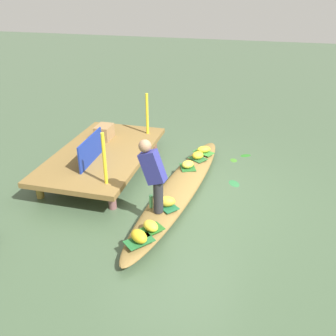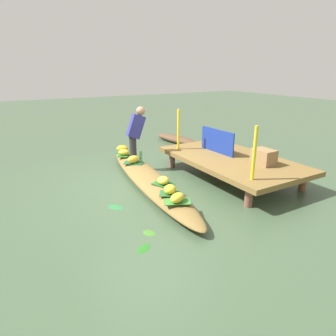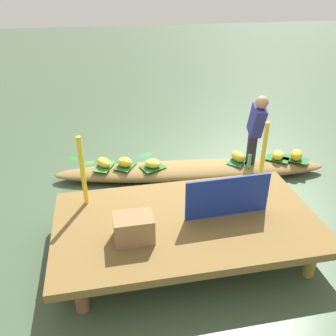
{
  "view_description": "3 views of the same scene",
  "coord_description": "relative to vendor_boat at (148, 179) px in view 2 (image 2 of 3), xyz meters",
  "views": [
    {
      "loc": [
        -5.85,
        -1.31,
        3.64
      ],
      "look_at": [
        -0.0,
        0.22,
        0.53
      ],
      "focal_mm": 39.55,
      "sensor_mm": 36.0,
      "label": 1
    },
    {
      "loc": [
        5.15,
        -2.54,
        2.27
      ],
      "look_at": [
        0.37,
        0.26,
        0.42
      ],
      "focal_mm": 31.87,
      "sensor_mm": 36.0,
      "label": 2
    },
    {
      "loc": [
        1.42,
        5.18,
        3.1
      ],
      "look_at": [
        0.49,
        0.4,
        0.43
      ],
      "focal_mm": 38.42,
      "sensor_mm": 36.0,
      "label": 3
    }
  ],
  "objects": [
    {
      "name": "vendor_person",
      "position": [
        -0.99,
        0.2,
        0.82
      ],
      "size": [
        0.23,
        0.46,
        1.23
      ],
      "color": "#28282D",
      "rests_on": "vendor_boat"
    },
    {
      "name": "water_bottle",
      "position": [
        -0.91,
        0.27,
        0.23
      ],
      "size": [
        0.06,
        0.06,
        0.23
      ],
      "primitive_type": "cylinder",
      "color": "#57B66E",
      "rests_on": "vendor_boat"
    },
    {
      "name": "railing_post_east",
      "position": [
        1.72,
        1.15,
        0.8
      ],
      "size": [
        0.06,
        0.06,
        0.94
      ],
      "primitive_type": "cylinder",
      "color": "yellow",
      "rests_on": "dock_platform"
    },
    {
      "name": "dock_platform",
      "position": [
        0.52,
        1.75,
        0.27
      ],
      "size": [
        3.2,
        1.8,
        0.45
      ],
      "color": "brown",
      "rests_on": "ground"
    },
    {
      "name": "drifting_plant_2",
      "position": [
        0.67,
        -0.97,
        -0.12
      ],
      "size": [
        0.35,
        0.31,
        0.01
      ],
      "primitive_type": "ellipsoid",
      "rotation": [
        0.0,
        0.0,
        0.53
      ],
      "color": "#2C733C",
      "rests_on": "ground"
    },
    {
      "name": "banana_bunch_4",
      "position": [
        1.11,
        -0.14,
        0.2
      ],
      "size": [
        0.32,
        0.32,
        0.16
      ],
      "primitive_type": "ellipsoid",
      "rotation": [
        0.0,
        0.0,
        5.55
      ],
      "color": "yellow",
      "rests_on": "vendor_boat"
    },
    {
      "name": "market_banner",
      "position": [
        0.02,
        1.75,
        0.59
      ],
      "size": [
        1.06,
        0.06,
        0.53
      ],
      "primitive_type": "cube",
      "rotation": [
        0.0,
        0.0,
        0.03
      ],
      "color": "navy",
      "rests_on": "dock_platform"
    },
    {
      "name": "vendor_boat",
      "position": [
        0.0,
        0.0,
        0.0
      ],
      "size": [
        4.66,
        1.19,
        0.24
      ],
      "primitive_type": "ellipsoid",
      "rotation": [
        0.0,
        0.0,
        -0.12
      ],
      "color": "olive",
      "rests_on": "ground"
    },
    {
      "name": "canal_water",
      "position": [
        0.0,
        0.0,
        -0.12
      ],
      "size": [
        40.0,
        40.0,
        0.0
      ],
      "primitive_type": "plane",
      "color": "#40573C",
      "rests_on": "ground"
    },
    {
      "name": "leaf_mat_5",
      "position": [
        -1.82,
        0.18,
        0.12
      ],
      "size": [
        0.48,
        0.46,
        0.01
      ],
      "primitive_type": "cube",
      "rotation": [
        0.0,
        0.0,
        2.43
      ],
      "color": "#22642F",
      "rests_on": "vendor_boat"
    },
    {
      "name": "banana_bunch_3",
      "position": [
        -0.81,
        0.04,
        0.21
      ],
      "size": [
        0.26,
        0.34,
        0.17
      ],
      "primitive_type": "ellipsoid",
      "rotation": [
        0.0,
        0.0,
        4.96
      ],
      "color": "gold",
      "rests_on": "vendor_boat"
    },
    {
      "name": "leaf_mat_2",
      "position": [
        1.46,
        -0.21,
        0.12
      ],
      "size": [
        0.41,
        0.49,
        0.01
      ],
      "primitive_type": "cube",
      "rotation": [
        0.0,
        0.0,
        1.13
      ],
      "color": "#388030",
      "rests_on": "vendor_boat"
    },
    {
      "name": "banana_bunch_1",
      "position": [
        0.66,
        -0.02,
        0.19
      ],
      "size": [
        0.33,
        0.31,
        0.14
      ],
      "primitive_type": "ellipsoid",
      "rotation": [
        0.0,
        0.0,
        2.72
      ],
      "color": "yellow",
      "rests_on": "vendor_boat"
    },
    {
      "name": "banana_bunch_0",
      "position": [
        -1.51,
        0.09,
        0.2
      ],
      "size": [
        0.31,
        0.33,
        0.15
      ],
      "primitive_type": "ellipsoid",
      "rotation": [
        0.0,
        0.0,
        4.08
      ],
      "color": "yellow",
      "rests_on": "vendor_boat"
    },
    {
      "name": "banana_bunch_5",
      "position": [
        -1.82,
        0.18,
        0.21
      ],
      "size": [
        0.33,
        0.35,
        0.17
      ],
      "primitive_type": "ellipsoid",
      "rotation": [
        0.0,
        0.0,
        0.96
      ],
      "color": "gold",
      "rests_on": "vendor_boat"
    },
    {
      "name": "moored_boat",
      "position": [
        -2.83,
        2.44,
        -0.0
      ],
      "size": [
        1.9,
        0.78,
        0.23
      ],
      "primitive_type": "ellipsoid",
      "rotation": [
        0.0,
        0.0,
        0.18
      ],
      "color": "brown",
      "rests_on": "ground"
    },
    {
      "name": "drifting_plant_0",
      "position": [
        2.04,
        -1.09,
        -0.12
      ],
      "size": [
        0.26,
        0.3,
        0.01
      ],
      "primitive_type": "ellipsoid",
      "rotation": [
        0.0,
        0.0,
        2.16
      ],
      "color": "#276F20",
      "rests_on": "ground"
    },
    {
      "name": "leaf_mat_1",
      "position": [
        0.66,
        -0.02,
        0.12
      ],
      "size": [
        0.45,
        0.4,
        0.01
      ],
      "primitive_type": "cube",
      "rotation": [
        0.0,
        0.0,
        0.39
      ],
      "color": "#246026",
      "rests_on": "vendor_boat"
    },
    {
      "name": "produce_crate",
      "position": [
        1.19,
        1.99,
        0.48
      ],
      "size": [
        0.44,
        0.32,
        0.3
      ],
      "primitive_type": "cube",
      "rotation": [
        0.0,
        0.0,
        0.01
      ],
      "color": "olive",
      "rests_on": "dock_platform"
    },
    {
      "name": "leaf_mat_0",
      "position": [
        -1.51,
        0.09,
        0.12
      ],
      "size": [
        0.45,
        0.43,
        0.01
      ],
      "primitive_type": "cube",
      "rotation": [
        0.0,
        0.0,
        2.47
      ],
      "color": "#256721",
      "rests_on": "vendor_boat"
    },
    {
      "name": "banana_bunch_2",
      "position": [
        1.46,
        -0.21,
        0.19
      ],
      "size": [
        0.31,
        0.36,
        0.14
      ],
      "primitive_type": "ellipsoid",
      "rotation": [
        0.0,
        0.0,
        2.07
      ],
      "color": "gold",
      "rests_on": "vendor_boat"
    },
    {
      "name": "leaf_mat_3",
      "position": [
        -0.81,
        0.04,
        0.12
      ],
      "size": [
        0.47,
        0.49,
        0.01
      ],
      "primitive_type": "cube",
      "rotation": [
        0.0,
        0.0,
        0.87
      ],
      "color": "#1D6036",
      "rests_on": "vendor_boat"
    },
    {
      "name": "railing_post_west",
      "position": [
        -0.68,
        1.15,
        0.8
      ],
      "size": [
        0.06,
        0.06,
        0.94
      ],
      "primitive_type": "cylinder",
      "color": "yellow",
      "rests_on": "dock_platform"
    },
    {
      "name": "leaf_mat_4",
      "position": [
        1.11,
        -0.14,
        0.12
      ],
      "size": [
        0.42,
        0.44,
        0.01
      ],
      "primitive_type": "cube",
      "rotation": [
        0.0,
        0.0,
        0.99
      ],
      "color": "#275F2C",
      "rests_on": "vendor_boat"
    },
    {
      "name": "drifting_plant_1",
      "position": [
        1.72,
        -0.85,
        -0.12
      ],
      "size": [
        0.24,
        0.2,
        0.01
      ],
      "primitive_type": "ellipsoid",
      "rotation": [
        0.0,
        0.0,
        0.29
      ],
      "color": "#3F7E26",
      "rests_on": "ground"
    }
  ]
}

